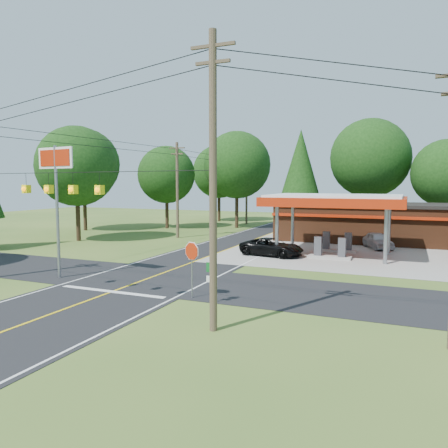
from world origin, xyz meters
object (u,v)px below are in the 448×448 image
at_px(big_stop_sign, 56,178).
at_px(gas_canopy, 335,202).
at_px(suv_car, 272,247).
at_px(sedan_car, 378,240).
at_px(octagonal_stop_sign, 192,255).

bearing_deg(big_stop_sign, gas_canopy, 46.71).
xyz_separation_m(suv_car, sedan_car, (7.50, 7.48, 0.01)).
height_order(big_stop_sign, octagonal_stop_sign, big_stop_sign).
bearing_deg(sedan_car, octagonal_stop_sign, -134.18).
xyz_separation_m(big_stop_sign, octagonal_stop_sign, (9.64, -1.00, -3.91)).
xyz_separation_m(sedan_car, big_stop_sign, (-17.14, -20.32, 5.39)).
height_order(sedan_car, big_stop_sign, big_stop_sign).
xyz_separation_m(sedan_car, octagonal_stop_sign, (-7.50, -21.32, 1.48)).
relative_size(sedan_car, octagonal_stop_sign, 1.44).
xyz_separation_m(suv_car, big_stop_sign, (-9.64, -12.84, 5.40)).
height_order(gas_canopy, sedan_car, gas_canopy).
relative_size(sedan_car, big_stop_sign, 0.52).
bearing_deg(sedan_car, gas_canopy, -144.28).
bearing_deg(big_stop_sign, sedan_car, 49.85).
height_order(suv_car, octagonal_stop_sign, octagonal_stop_sign).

